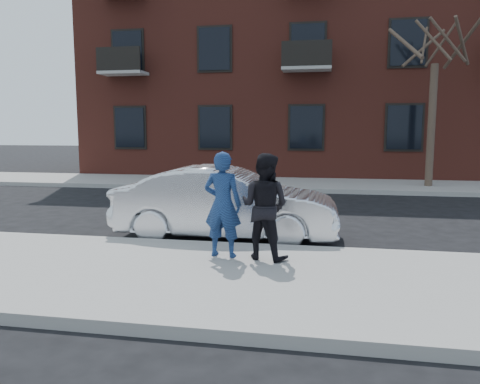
% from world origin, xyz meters
% --- Properties ---
extents(ground, '(100.00, 100.00, 0.00)m').
position_xyz_m(ground, '(0.00, 0.00, 0.00)').
color(ground, black).
rests_on(ground, ground).
extents(near_sidewalk, '(50.00, 3.50, 0.15)m').
position_xyz_m(near_sidewalk, '(0.00, -0.25, 0.07)').
color(near_sidewalk, gray).
rests_on(near_sidewalk, ground).
extents(near_curb, '(50.00, 0.10, 0.15)m').
position_xyz_m(near_curb, '(0.00, 1.55, 0.07)').
color(near_curb, '#999691').
rests_on(near_curb, ground).
extents(far_sidewalk, '(50.00, 3.50, 0.15)m').
position_xyz_m(far_sidewalk, '(0.00, 11.25, 0.07)').
color(far_sidewalk, gray).
rests_on(far_sidewalk, ground).
extents(far_curb, '(50.00, 0.10, 0.15)m').
position_xyz_m(far_curb, '(0.00, 9.45, 0.07)').
color(far_curb, '#999691').
rests_on(far_curb, ground).
extents(apartment_building, '(24.30, 10.30, 12.30)m').
position_xyz_m(apartment_building, '(2.00, 18.00, 6.16)').
color(apartment_building, maroon).
rests_on(apartment_building, ground).
extents(street_tree, '(3.60, 3.60, 6.80)m').
position_xyz_m(street_tree, '(4.50, 11.00, 5.52)').
color(street_tree, '#3C2D23').
rests_on(street_tree, far_sidewalk).
extents(silver_sedan, '(4.31, 1.54, 1.41)m').
position_xyz_m(silver_sedan, '(-0.95, 2.44, 0.71)').
color(silver_sedan, silver).
rests_on(silver_sedan, ground).
extents(man_hoodie, '(0.64, 0.52, 1.65)m').
position_xyz_m(man_hoodie, '(-0.64, 0.69, 0.97)').
color(man_hoodie, navy).
rests_on(man_hoodie, near_sidewalk).
extents(man_peacoat, '(0.94, 0.83, 1.63)m').
position_xyz_m(man_peacoat, '(0.02, 0.69, 0.96)').
color(man_peacoat, black).
rests_on(man_peacoat, near_sidewalk).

